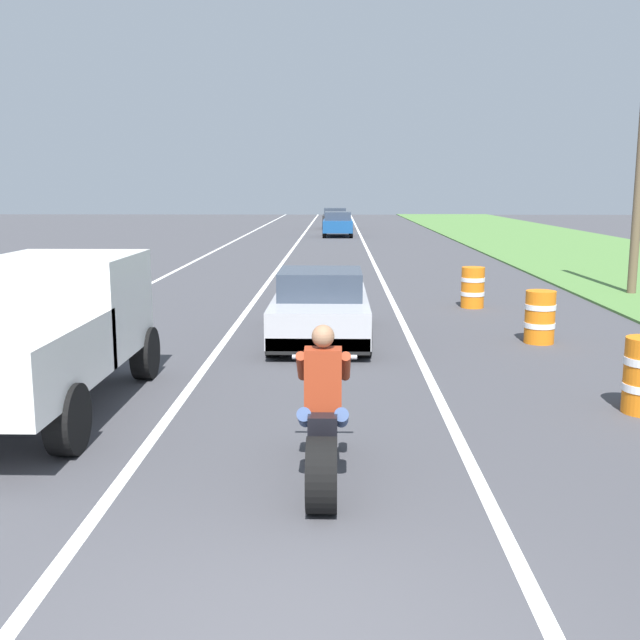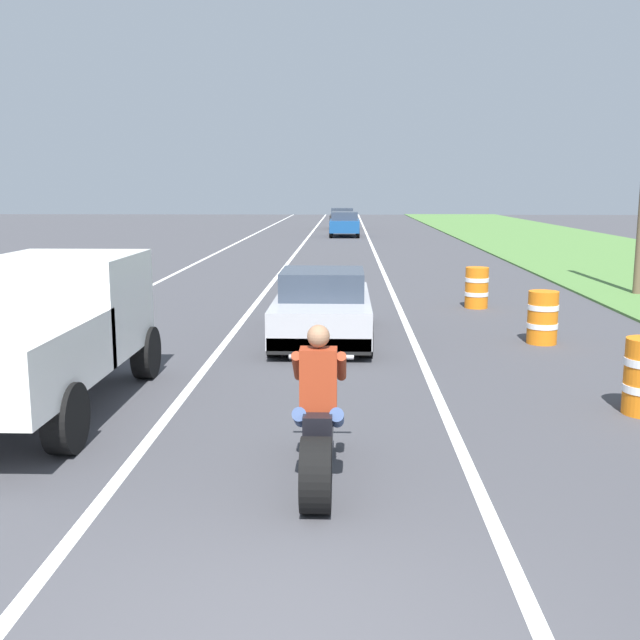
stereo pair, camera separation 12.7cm
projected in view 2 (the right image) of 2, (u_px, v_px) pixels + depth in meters
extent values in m
cube|color=white|center=(166.00, 278.00, 24.48)|extent=(0.14, 120.00, 0.01)
cube|color=white|center=(386.00, 279.00, 24.23)|extent=(0.14, 120.00, 0.01)
cube|color=white|center=(276.00, 278.00, 24.35)|extent=(0.14, 120.00, 0.01)
cylinder|color=black|center=(316.00, 475.00, 6.76)|extent=(0.28, 0.69, 0.69)
cylinder|color=black|center=(322.00, 425.00, 8.29)|extent=(0.12, 0.63, 0.63)
cube|color=black|center=(319.00, 419.00, 7.53)|extent=(0.28, 1.10, 0.36)
cylinder|color=#B2B2B7|center=(321.00, 395.00, 8.15)|extent=(0.08, 0.36, 0.73)
cylinder|color=#A5A5AA|center=(321.00, 357.00, 8.05)|extent=(0.70, 0.05, 0.05)
cube|color=#993319|center=(318.00, 379.00, 7.22)|extent=(0.36, 0.24, 0.60)
sphere|color=#9E7051|center=(318.00, 336.00, 7.14)|extent=(0.22, 0.22, 0.22)
cylinder|color=#384C7A|center=(300.00, 417.00, 7.32)|extent=(0.14, 0.47, 0.32)
cylinder|color=#993319|center=(298.00, 366.00, 7.51)|extent=(0.10, 0.51, 0.40)
cylinder|color=#384C7A|center=(337.00, 418.00, 7.31)|extent=(0.14, 0.47, 0.32)
cylinder|color=#993319|center=(341.00, 367.00, 7.49)|extent=(0.10, 0.51, 0.40)
cube|color=#B7B7BC|center=(323.00, 312.00, 14.56)|extent=(1.80, 4.30, 0.64)
cube|color=#333D4C|center=(323.00, 284.00, 14.27)|extent=(1.56, 1.70, 0.52)
cube|color=black|center=(319.00, 346.00, 12.59)|extent=(1.76, 0.20, 0.28)
cylinder|color=black|center=(288.00, 309.00, 16.20)|extent=(0.24, 0.64, 0.64)
cylinder|color=black|center=(362.00, 309.00, 16.15)|extent=(0.24, 0.64, 0.64)
cylinder|color=black|center=(274.00, 338.00, 13.05)|extent=(0.24, 0.64, 0.64)
cylinder|color=black|center=(366.00, 339.00, 13.00)|extent=(0.24, 0.64, 0.64)
cube|color=silver|center=(68.00, 304.00, 10.64)|extent=(1.90, 2.10, 1.40)
cube|color=#333D4C|center=(75.00, 274.00, 10.92)|extent=(1.67, 0.29, 0.57)
cylinder|color=black|center=(35.00, 352.00, 11.61)|extent=(0.28, 0.80, 0.80)
cylinder|color=black|center=(146.00, 353.00, 11.55)|extent=(0.28, 0.80, 0.80)
cylinder|color=black|center=(66.00, 418.00, 8.25)|extent=(0.28, 0.80, 0.80)
cylinder|color=orange|center=(543.00, 317.00, 14.09)|extent=(0.56, 0.56, 1.00)
cylinder|color=white|center=(543.00, 307.00, 14.06)|extent=(0.58, 0.58, 0.10)
cylinder|color=white|center=(542.00, 325.00, 14.12)|extent=(0.58, 0.58, 0.10)
cylinder|color=orange|center=(477.00, 288.00, 18.31)|extent=(0.56, 0.56, 1.00)
cylinder|color=white|center=(477.00, 280.00, 18.28)|extent=(0.58, 0.58, 0.10)
cylinder|color=white|center=(476.00, 294.00, 18.34)|extent=(0.58, 0.58, 0.10)
cube|color=#194C8C|center=(345.00, 226.00, 45.44)|extent=(1.76, 4.00, 0.70)
cube|color=#333D4C|center=(345.00, 216.00, 45.14)|extent=(1.56, 2.00, 0.50)
cylinder|color=black|center=(332.00, 230.00, 46.91)|extent=(0.20, 0.60, 0.60)
cylinder|color=black|center=(357.00, 230.00, 46.85)|extent=(0.20, 0.60, 0.60)
cylinder|color=black|center=(331.00, 233.00, 44.15)|extent=(0.20, 0.60, 0.60)
cylinder|color=black|center=(358.00, 233.00, 44.10)|extent=(0.20, 0.60, 0.60)
cube|color=#262628|center=(342.00, 220.00, 54.32)|extent=(1.76, 4.00, 0.70)
cube|color=#333D4C|center=(342.00, 211.00, 54.02)|extent=(1.56, 2.00, 0.50)
cylinder|color=black|center=(332.00, 224.00, 55.78)|extent=(0.20, 0.60, 0.60)
cylinder|color=black|center=(353.00, 224.00, 55.73)|extent=(0.20, 0.60, 0.60)
cylinder|color=black|center=(331.00, 225.00, 53.03)|extent=(0.20, 0.60, 0.60)
cylinder|color=black|center=(353.00, 225.00, 52.97)|extent=(0.20, 0.60, 0.60)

